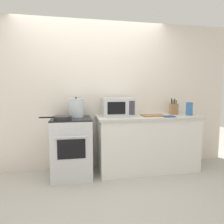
{
  "coord_description": "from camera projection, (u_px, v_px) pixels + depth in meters",
  "views": [
    {
      "loc": [
        -0.3,
        -2.51,
        1.35
      ],
      "look_at": [
        0.29,
        0.6,
        1.0
      ],
      "focal_mm": 32.28,
      "sensor_mm": 36.0,
      "label": 1
    }
  ],
  "objects": [
    {
      "name": "ground_plane",
      "position": [
        99.0,
        193.0,
        2.65
      ],
      "size": [
        10.0,
        10.0,
        0.0
      ],
      "primitive_type": "plane",
      "color": "#B2ADA3"
    },
    {
      "name": "lower_cabinet_right",
      "position": [
        148.0,
        144.0,
        3.38
      ],
      "size": [
        1.64,
        0.56,
        0.88
      ],
      "primitive_type": "cube",
      "color": "white",
      "rests_on": "ground_plane"
    },
    {
      "name": "microwave",
      "position": [
        118.0,
        107.0,
        3.27
      ],
      "size": [
        0.5,
        0.37,
        0.3
      ],
      "color": "silver",
      "rests_on": "countertop_right"
    },
    {
      "name": "cutting_board",
      "position": [
        153.0,
        115.0,
        3.32
      ],
      "size": [
        0.36,
        0.26,
        0.02
      ],
      "primitive_type": "cube",
      "color": "#997047",
      "rests_on": "countertop_right"
    },
    {
      "name": "stock_pot",
      "position": [
        76.0,
        108.0,
        3.19
      ],
      "size": [
        0.32,
        0.23,
        0.32
      ],
      "color": "silver",
      "rests_on": "stove"
    },
    {
      "name": "oven_mitt",
      "position": [
        169.0,
        116.0,
        3.2
      ],
      "size": [
        0.18,
        0.14,
        0.02
      ],
      "primitive_type": "cube",
      "color": "#33477A",
      "rests_on": "countertop_right"
    },
    {
      "name": "pasta_box",
      "position": [
        189.0,
        109.0,
        3.39
      ],
      "size": [
        0.08,
        0.08,
        0.22
      ],
      "primitive_type": "cube",
      "color": "teal",
      "rests_on": "countertop_right"
    },
    {
      "name": "back_wall",
      "position": [
        109.0,
        96.0,
        3.52
      ],
      "size": [
        4.4,
        0.1,
        2.5
      ],
      "primitive_type": "cube",
      "color": "silver",
      "rests_on": "ground_plane"
    },
    {
      "name": "frying_pan",
      "position": [
        62.0,
        118.0,
        2.93
      ],
      "size": [
        0.46,
        0.26,
        0.05
      ],
      "color": "#28282B",
      "rests_on": "stove"
    },
    {
      "name": "knife_block",
      "position": [
        174.0,
        109.0,
        3.52
      ],
      "size": [
        0.13,
        0.1,
        0.28
      ],
      "color": "#997047",
      "rests_on": "countertop_right"
    },
    {
      "name": "stove",
      "position": [
        72.0,
        147.0,
        3.12
      ],
      "size": [
        0.6,
        0.64,
        0.92
      ],
      "color": "silver",
      "rests_on": "ground_plane"
    },
    {
      "name": "countertop_right",
      "position": [
        148.0,
        117.0,
        3.33
      ],
      "size": [
        1.7,
        0.6,
        0.04
      ],
      "primitive_type": "cube",
      "color": "beige",
      "rests_on": "lower_cabinet_right"
    }
  ]
}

